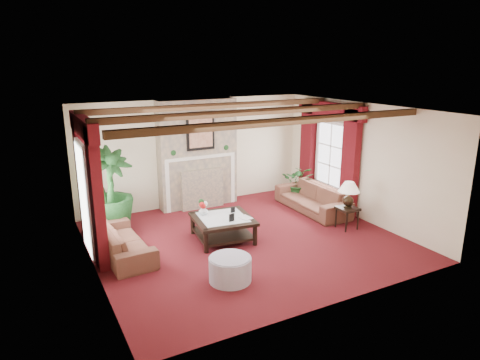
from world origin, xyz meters
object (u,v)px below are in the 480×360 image
coffee_table (223,228)px  side_table (347,218)px  sofa_left (122,236)px  sofa_right (312,194)px  potted_palm (110,208)px  ottoman (230,269)px

coffee_table → side_table: size_ratio=2.38×
sofa_left → sofa_right: size_ratio=0.91×
sofa_right → side_table: (-0.04, -1.33, -0.18)m
potted_palm → ottoman: 3.47m
sofa_left → ottoman: bearing=-146.7°
sofa_right → side_table: bearing=-1.2°
coffee_table → sofa_left: bearing=-179.0°
sofa_left → potted_palm: (0.06, 1.35, 0.14)m
side_table → sofa_right: bearing=88.1°
potted_palm → sofa_left: bearing=-92.7°
sofa_left → coffee_table: size_ratio=1.69×
sofa_left → potted_palm: 1.36m
coffee_table → side_table: bearing=-8.3°
sofa_left → side_table: (4.70, -0.96, -0.14)m
sofa_left → coffee_table: (2.01, -0.22, -0.14)m
sofa_left → ottoman: size_ratio=2.74×
potted_palm → coffee_table: size_ratio=1.79×
sofa_right → coffee_table: bearing=-77.3°
sofa_left → ottoman: 2.31m
sofa_left → side_table: size_ratio=4.02×
side_table → ottoman: bearing=-165.0°
sofa_right → side_table: 1.34m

